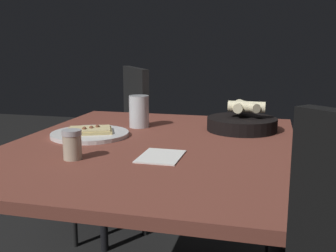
{
  "coord_description": "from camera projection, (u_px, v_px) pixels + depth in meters",
  "views": [
    {
      "loc": [
        1.26,
        0.38,
        1.04
      ],
      "look_at": [
        -0.1,
        0.03,
        0.76
      ],
      "focal_mm": 43.15,
      "sensor_mm": 36.0,
      "label": 1
    }
  ],
  "objects": [
    {
      "name": "beer_glass",
      "position": [
        139.0,
        113.0,
        1.61
      ],
      "size": [
        0.08,
        0.08,
        0.13
      ],
      "color": "silver",
      "rests_on": "dining_table"
    },
    {
      "name": "chair_far",
      "position": [
        116.0,
        137.0,
        2.28
      ],
      "size": [
        0.61,
        0.61,
        0.91
      ],
      "color": "#242424",
      "rests_on": "ground"
    },
    {
      "name": "dining_table",
      "position": [
        152.0,
        160.0,
        1.36
      ],
      "size": [
        1.14,
        0.94,
        0.72
      ],
      "color": "brown",
      "rests_on": "ground"
    },
    {
      "name": "napkin",
      "position": [
        161.0,
        156.0,
        1.18
      ],
      "size": [
        0.16,
        0.12,
        0.0
      ],
      "color": "white",
      "rests_on": "dining_table"
    },
    {
      "name": "pizza_plate",
      "position": [
        90.0,
        133.0,
        1.45
      ],
      "size": [
        0.28,
        0.28,
        0.04
      ],
      "color": "silver",
      "rests_on": "dining_table"
    },
    {
      "name": "pepper_shaker",
      "position": [
        72.0,
        146.0,
        1.16
      ],
      "size": [
        0.06,
        0.06,
        0.09
      ],
      "color": "#BFB299",
      "rests_on": "dining_table"
    },
    {
      "name": "bread_basket",
      "position": [
        242.0,
        122.0,
        1.55
      ],
      "size": [
        0.27,
        0.27,
        0.11
      ],
      "color": "black",
      "rests_on": "dining_table"
    }
  ]
}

